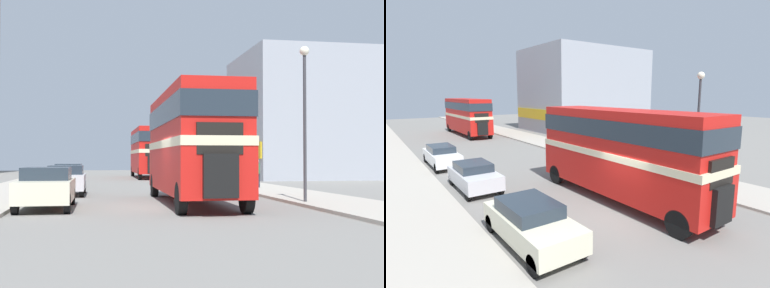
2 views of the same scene
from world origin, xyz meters
TOP-DOWN VIEW (x-y plane):
  - ground_plane at (0.00, 0.00)m, footprint 120.00×120.00m
  - sidewalk_right at (6.75, 0.00)m, footprint 3.50×120.00m
  - sidewalk_left at (-6.75, 0.00)m, footprint 3.50×120.00m
  - double_decker_bus at (1.36, 1.39)m, footprint 2.39×9.89m
  - bus_distant at (2.16, 28.68)m, footprint 2.48×11.22m
  - car_parked_near at (-3.95, 0.04)m, footprint 1.77×4.21m
  - car_parked_mid at (-3.70, 6.93)m, footprint 1.77×3.91m
  - car_parked_far at (-3.93, 13.42)m, footprint 1.66×4.66m
  - pedestrian_walking at (6.51, 9.78)m, footprint 0.32×0.32m
  - street_lamp at (5.46, 0.17)m, footprint 0.36×0.36m
  - shop_building_block at (17.40, 25.55)m, footprint 14.91×11.56m

SIDE VIEW (x-z plane):
  - ground_plane at x=0.00m, z-range 0.00..0.00m
  - sidewalk_right at x=6.75m, z-range 0.00..0.12m
  - sidewalk_left at x=-6.75m, z-range 0.00..0.12m
  - car_parked_mid at x=-3.70m, z-range 0.03..1.44m
  - car_parked_far at x=-3.93m, z-range 0.03..1.45m
  - car_parked_near at x=-3.95m, z-range 0.03..1.46m
  - pedestrian_walking at x=6.51m, z-range 0.22..1.79m
  - double_decker_bus at x=1.36m, z-range 0.39..4.61m
  - bus_distant at x=2.16m, z-range 0.40..4.73m
  - street_lamp at x=5.46m, z-range 1.03..6.89m
  - shop_building_block at x=17.40m, z-range 0.00..10.75m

